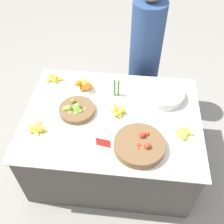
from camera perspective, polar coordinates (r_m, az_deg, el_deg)
ground_plane at (r=2.94m, az=0.00°, el=-10.26°), size 12.00×12.00×0.00m
market_table at (r=2.64m, az=0.00°, el=-6.05°), size 1.59×1.18×0.72m
lime_bowl at (r=2.39m, az=-7.74°, el=0.49°), size 0.33×0.33×0.10m
tomato_basket at (r=2.12m, az=5.97°, el=-7.19°), size 0.41×0.41×0.11m
orange_pile at (r=2.60m, az=-6.06°, el=5.98°), size 0.17×0.15×0.13m
metal_bowl at (r=2.55m, az=11.23°, el=3.84°), size 0.38×0.38×0.08m
price_sign at (r=2.12m, az=-1.90°, el=-6.72°), size 0.12×0.03×0.09m
veg_bundle at (r=2.49m, az=0.80°, el=5.23°), size 0.06×0.04×0.18m
banana_bunch_front_right at (r=2.37m, az=1.36°, el=0.24°), size 0.15×0.17×0.06m
banana_bunch_front_left at (r=2.29m, az=15.42°, el=-4.39°), size 0.17×0.17×0.04m
banana_bunch_middle_left at (r=2.32m, az=-16.10°, el=-3.47°), size 0.18×0.18×0.06m
banana_bunch_front_center at (r=2.76m, az=-12.49°, el=7.12°), size 0.18×0.13×0.06m
vendor_person at (r=3.06m, az=7.15°, el=11.62°), size 0.35×0.35×1.55m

